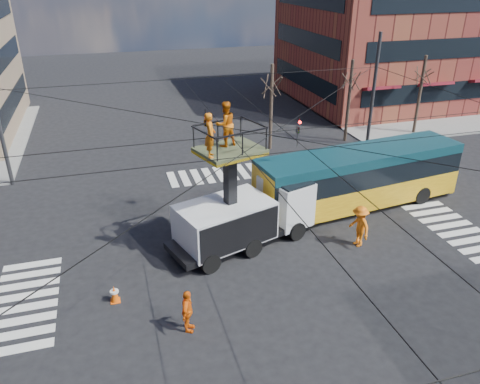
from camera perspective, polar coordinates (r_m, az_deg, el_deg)
The scene contains 13 objects.
ground at distance 21.13m, azimuth 3.25°, elevation -8.38°, with size 120.00×120.00×0.00m, color black.
sidewalk_ne at distance 47.66m, azimuth 19.15°, elevation 10.03°, with size 18.00×18.00×0.12m, color slate.
crosswalks at distance 21.13m, azimuth 3.25°, elevation -8.36°, with size 22.40×22.40×0.02m, color silver, non-canonical shape.
building_ne at distance 49.41m, azimuth 19.34°, elevation 18.79°, with size 20.06×16.06×14.00m.
overhead_network at distance 19.39m, azimuth 2.96°, elevation 2.78°, with size 24.24×24.24×8.00m.
tree_a at distance 32.70m, azimuth 3.90°, elevation 12.95°, with size 2.00×2.00×6.00m.
tree_b at distance 35.19m, azimuth 13.37°, elevation 13.24°, with size 2.00×2.00×6.00m.
tree_c at distance 38.46m, azimuth 21.43°, elevation 13.22°, with size 2.00×2.00×6.00m.
utility_truck at distance 21.37m, azimuth 0.59°, elevation -1.17°, with size 7.37×4.33×6.85m.
city_bus at distance 25.76m, azimuth 14.33°, elevation 1.77°, with size 11.79×4.01×3.20m.
traffic_cone at distance 19.27m, azimuth -15.05°, elevation -11.88°, with size 0.36×0.36×0.72m, color #E55309.
worker_ground at distance 17.16m, azimuth -6.42°, elevation -14.27°, with size 1.00×0.42×1.70m, color orange.
flagger at distance 22.38m, azimuth 14.34°, elevation -4.07°, with size 1.31×0.75×2.03m, color orange.
Camera 1 is at (-6.07, -16.42, 11.84)m, focal length 35.00 mm.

